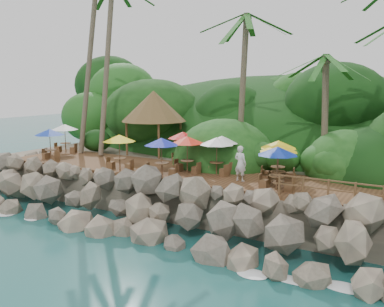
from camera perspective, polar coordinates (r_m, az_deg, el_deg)
The scene contains 11 objects.
ground at distance 20.42m, azimuth -8.80°, elevation -11.86°, with size 140.00×140.00×0.00m, color #19514F.
land_base at distance 33.56m, azimuth 8.73°, elevation -1.56°, with size 32.00×25.20×2.10m, color gray.
jungle_hill at distance 40.70m, azimuth 12.66°, elevation -1.26°, with size 44.80×28.00×15.40m, color #143811.
seawall at distance 21.53m, azimuth -5.48°, elevation -7.42°, with size 29.00×4.00×2.30m, color gray, non-canonical shape.
terrace at distance 24.51m, azimuth 0.00°, elevation -2.77°, with size 26.00×5.00×0.20m, color brown.
jungle_foliage at distance 32.87m, azimuth 8.03°, elevation -3.64°, with size 44.00×16.00×12.00m, color #143811, non-canonical shape.
foam_line at distance 20.62m, azimuth -8.26°, elevation -11.54°, with size 25.20×0.80×0.06m.
palapa at distance 30.51m, azimuth -5.21°, elevation 6.40°, with size 4.70×4.70×4.60m.
dining_clusters at distance 23.86m, azimuth -0.12°, elevation 1.43°, with size 25.25×5.16×2.12m.
railing at distance 19.02m, azimuth 21.21°, elevation -4.81°, with size 7.20×0.10×1.00m.
waiter at distance 22.23m, azimuth 6.56°, elevation -1.35°, with size 0.69×0.45×1.89m, color silver.
Camera 1 is at (12.20, -14.62, 7.37)m, focal length 39.41 mm.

